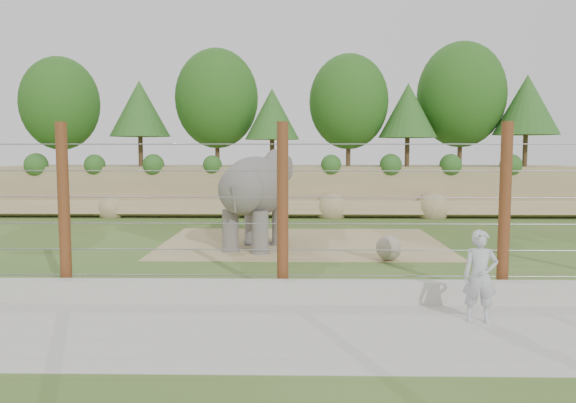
{
  "coord_description": "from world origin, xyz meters",
  "views": [
    {
      "loc": [
        0.36,
        -17.13,
        3.38
      ],
      "look_at": [
        0.0,
        2.0,
        1.6
      ],
      "focal_mm": 35.0,
      "sensor_mm": 36.0,
      "label": 1
    }
  ],
  "objects_px": {
    "zookeeper": "(480,276)",
    "stone_ball": "(389,248)",
    "barrier_fence": "(283,211)",
    "elephant": "(256,201)"
  },
  "relations": [
    {
      "from": "stone_ball",
      "to": "barrier_fence",
      "type": "bearing_deg",
      "value": -126.38
    },
    {
      "from": "elephant",
      "to": "zookeeper",
      "type": "height_order",
      "value": "elephant"
    },
    {
      "from": "stone_ball",
      "to": "zookeeper",
      "type": "distance_m",
      "value": 6.1
    },
    {
      "from": "stone_ball",
      "to": "zookeeper",
      "type": "relative_size",
      "value": 0.42
    },
    {
      "from": "elephant",
      "to": "stone_ball",
      "type": "xyz_separation_m",
      "value": [
        4.19,
        -2.14,
        -1.24
      ]
    },
    {
      "from": "elephant",
      "to": "barrier_fence",
      "type": "bearing_deg",
      "value": -60.71
    },
    {
      "from": "elephant",
      "to": "stone_ball",
      "type": "relative_size",
      "value": 5.29
    },
    {
      "from": "barrier_fence",
      "to": "zookeeper",
      "type": "bearing_deg",
      "value": -25.1
    },
    {
      "from": "elephant",
      "to": "zookeeper",
      "type": "distance_m",
      "value": 9.61
    },
    {
      "from": "zookeeper",
      "to": "stone_ball",
      "type": "bearing_deg",
      "value": 107.26
    }
  ]
}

